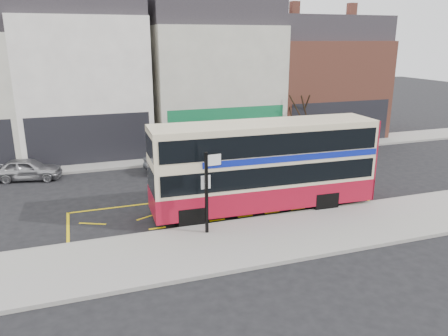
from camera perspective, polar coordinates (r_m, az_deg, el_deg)
name	(u,v)px	position (r m, az deg, el deg)	size (l,w,h in m)	color
ground	(236,220)	(19.35, 1.56, -6.76)	(120.00, 120.00, 0.00)	black
pavement	(256,240)	(17.38, 4.26, -9.35)	(40.00, 4.00, 0.15)	gray
kerb	(239,221)	(19.00, 1.97, -6.97)	(40.00, 0.15, 0.15)	gray
far_pavement	(178,157)	(29.33, -6.01, 1.47)	(50.00, 3.00, 0.15)	gray
road_markings	(224,207)	(20.74, 0.01, -5.09)	(14.00, 3.40, 0.01)	#DCBC0B
terrace_left	(83,75)	(31.71, -17.94, 11.54)	(8.00, 8.01, 11.80)	white
terrace_green_shop	(210,75)	(33.20, -1.88, 12.06)	(9.00, 8.01, 11.30)	beige
terrace_right	(316,78)	(36.91, 11.88, 11.40)	(9.00, 8.01, 10.30)	#97503C
double_decker_bus	(265,165)	(19.88, 5.32, 0.43)	(10.37, 2.73, 4.11)	beige
bus_stop_post	(208,186)	(17.11, -2.12, -2.31)	(0.83, 0.15, 3.33)	black
car_silver	(28,169)	(26.88, -24.28, -0.13)	(1.47, 3.64, 1.24)	#9B9A9F
car_grey	(177,159)	(26.53, -6.15, 1.12)	(1.36, 3.91, 1.29)	#484B51
car_white	(267,145)	(29.75, 5.69, 3.02)	(2.07, 5.10, 1.48)	white
street_tree_right	(298,101)	(31.71, 9.63, 8.59)	(2.31, 2.31, 4.98)	black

